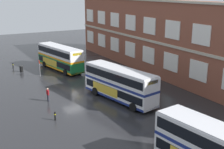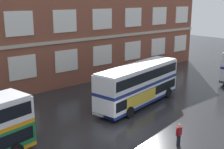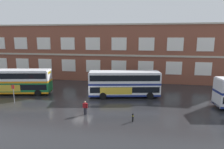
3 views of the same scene
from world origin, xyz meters
The scene contains 4 objects.
ground_plane centered at (0.00, 2.00, 0.00)m, with size 120.00×120.00×0.00m, color #232326.
brick_terminal_building centered at (0.65, 17.98, 5.81)m, with size 54.66×8.19×11.92m.
double_decker_middle centered at (5.59, 4.08, 2.15)m, with size 11.29×4.57×4.07m.
waiting_passenger centered at (1.70, -3.88, 0.93)m, with size 0.63×0.24×1.70m.
Camera 2 is at (-14.57, -15.59, 10.37)m, focal length 47.11 mm.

